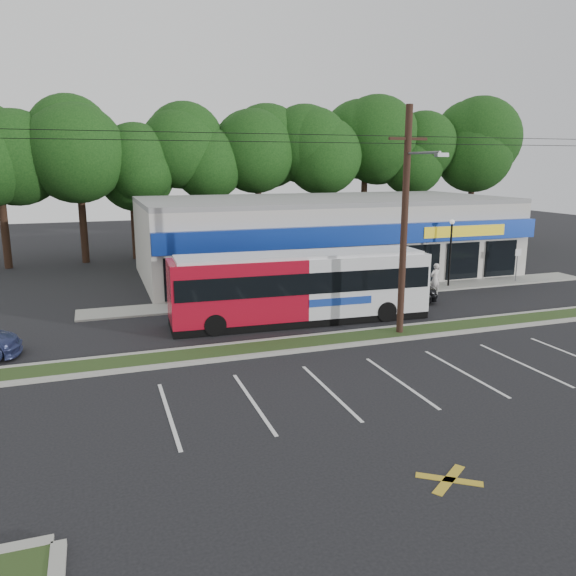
{
  "coord_description": "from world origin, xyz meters",
  "views": [
    {
      "loc": [
        -9.78,
        -20.41,
        7.54
      ],
      "look_at": [
        -0.97,
        5.0,
        1.61
      ],
      "focal_mm": 35.0,
      "sensor_mm": 36.0,
      "label": 1
    }
  ],
  "objects_px": {
    "utility_pole": "(402,215)",
    "metrobus": "(301,286)",
    "car_dark": "(393,289)",
    "lamp_post": "(451,245)",
    "sign_post": "(517,259)",
    "pedestrian_a": "(435,279)",
    "pedestrian_b": "(371,290)"
  },
  "relations": [
    {
      "from": "car_dark",
      "to": "pedestrian_b",
      "type": "relative_size",
      "value": 2.61
    },
    {
      "from": "lamp_post",
      "to": "pedestrian_a",
      "type": "height_order",
      "value": "lamp_post"
    },
    {
      "from": "metrobus",
      "to": "car_dark",
      "type": "xyz_separation_m",
      "value": [
        6.15,
        1.82,
        -0.98
      ]
    },
    {
      "from": "metrobus",
      "to": "pedestrian_a",
      "type": "distance_m",
      "value": 9.93
    },
    {
      "from": "lamp_post",
      "to": "sign_post",
      "type": "distance_m",
      "value": 5.13
    },
    {
      "from": "sign_post",
      "to": "metrobus",
      "type": "xyz_separation_m",
      "value": [
        -16.49,
        -4.08,
        0.24
      ]
    },
    {
      "from": "lamp_post",
      "to": "pedestrian_a",
      "type": "distance_m",
      "value": 3.03
    },
    {
      "from": "utility_pole",
      "to": "car_dark",
      "type": "bearing_deg",
      "value": 62.3
    },
    {
      "from": "metrobus",
      "to": "car_dark",
      "type": "relative_size",
      "value": 2.65
    },
    {
      "from": "lamp_post",
      "to": "metrobus",
      "type": "bearing_deg",
      "value": -159.47
    },
    {
      "from": "lamp_post",
      "to": "metrobus",
      "type": "distance_m",
      "value": 12.3
    },
    {
      "from": "sign_post",
      "to": "car_dark",
      "type": "bearing_deg",
      "value": -167.69
    },
    {
      "from": "sign_post",
      "to": "car_dark",
      "type": "xyz_separation_m",
      "value": [
        -10.34,
        -2.26,
        -0.73
      ]
    },
    {
      "from": "sign_post",
      "to": "lamp_post",
      "type": "bearing_deg",
      "value": 177.42
    },
    {
      "from": "utility_pole",
      "to": "pedestrian_a",
      "type": "relative_size",
      "value": 26.57
    },
    {
      "from": "pedestrian_a",
      "to": "pedestrian_b",
      "type": "height_order",
      "value": "pedestrian_a"
    },
    {
      "from": "sign_post",
      "to": "metrobus",
      "type": "distance_m",
      "value": 16.98
    },
    {
      "from": "utility_pole",
      "to": "lamp_post",
      "type": "relative_size",
      "value": 11.76
    },
    {
      "from": "utility_pole",
      "to": "car_dark",
      "type": "height_order",
      "value": "utility_pole"
    },
    {
      "from": "metrobus",
      "to": "pedestrian_a",
      "type": "xyz_separation_m",
      "value": [
        9.49,
        2.82,
        -0.86
      ]
    },
    {
      "from": "car_dark",
      "to": "pedestrian_b",
      "type": "height_order",
      "value": "pedestrian_b"
    },
    {
      "from": "sign_post",
      "to": "car_dark",
      "type": "height_order",
      "value": "sign_post"
    },
    {
      "from": "lamp_post",
      "to": "metrobus",
      "type": "height_order",
      "value": "lamp_post"
    },
    {
      "from": "pedestrian_b",
      "to": "sign_post",
      "type": "bearing_deg",
      "value": -155.32
    },
    {
      "from": "metrobus",
      "to": "car_dark",
      "type": "distance_m",
      "value": 6.49
    },
    {
      "from": "metrobus",
      "to": "pedestrian_a",
      "type": "bearing_deg",
      "value": 19.37
    },
    {
      "from": "utility_pole",
      "to": "metrobus",
      "type": "distance_m",
      "value": 6.07
    },
    {
      "from": "metrobus",
      "to": "pedestrian_a",
      "type": "relative_size",
      "value": 6.77
    },
    {
      "from": "utility_pole",
      "to": "metrobus",
      "type": "bearing_deg",
      "value": 132.88
    },
    {
      "from": "car_dark",
      "to": "sign_post",
      "type": "bearing_deg",
      "value": -68.02
    },
    {
      "from": "utility_pole",
      "to": "pedestrian_a",
      "type": "distance_m",
      "value": 9.94
    },
    {
      "from": "sign_post",
      "to": "pedestrian_a",
      "type": "xyz_separation_m",
      "value": [
        -7.0,
        -1.26,
        -0.61
      ]
    }
  ]
}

